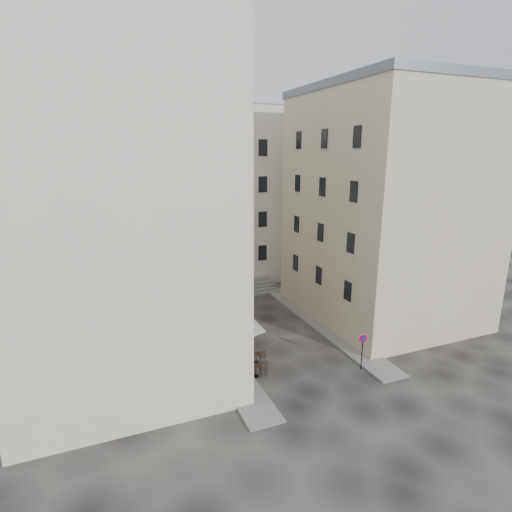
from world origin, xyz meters
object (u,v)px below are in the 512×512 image
no_parking_sign (363,345)px  pedestrian (247,343)px  bistro_table_a (255,370)px  bistro_table_b (256,357)px

no_parking_sign → pedestrian: bearing=159.9°
bistro_table_a → pedestrian: size_ratio=0.77×
bistro_table_a → bistro_table_b: bistro_table_a is taller
no_parking_sign → bistro_table_b: 6.93m
no_parking_sign → bistro_table_a: (-6.64, 1.69, -1.22)m
no_parking_sign → pedestrian: size_ratio=1.33×
no_parking_sign → pedestrian: no_parking_sign is taller
bistro_table_a → pedestrian: pedestrian is taller
bistro_table_b → pedestrian: size_ratio=0.66×
bistro_table_b → pedestrian: pedestrian is taller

